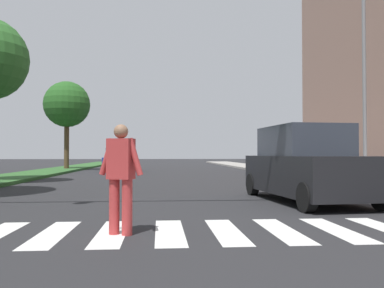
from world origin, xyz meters
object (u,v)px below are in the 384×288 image
object	(u,v)px
pedestrian_performer	(121,174)
suv_crossing	(306,166)
sedan_midblock	(119,161)
tree_distant	(67,105)
street_lamp_right	(362,64)

from	to	relation	value
pedestrian_performer	suv_crossing	distance (m)	5.95
suv_crossing	pedestrian_performer	bearing A→B (deg)	-137.54
sedan_midblock	tree_distant	bearing A→B (deg)	151.30
tree_distant	pedestrian_performer	bearing A→B (deg)	-75.57
pedestrian_performer	sedan_midblock	xyz separation A→B (m)	(-2.23, 22.38, -0.17)
street_lamp_right	sedan_midblock	distance (m)	17.93
pedestrian_performer	sedan_midblock	size ratio (longest dim) A/B	0.39
tree_distant	street_lamp_right	size ratio (longest dim) A/B	0.87
street_lamp_right	tree_distant	bearing A→B (deg)	131.46
pedestrian_performer	sedan_midblock	bearing A→B (deg)	95.70
pedestrian_performer	street_lamp_right	bearing A→B (deg)	45.44
street_lamp_right	sedan_midblock	size ratio (longest dim) A/B	1.72
pedestrian_performer	suv_crossing	xyz separation A→B (m)	(4.39, 4.02, -0.00)
tree_distant	pedestrian_performer	world-z (taller)	tree_distant
street_lamp_right	pedestrian_performer	distance (m)	12.15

